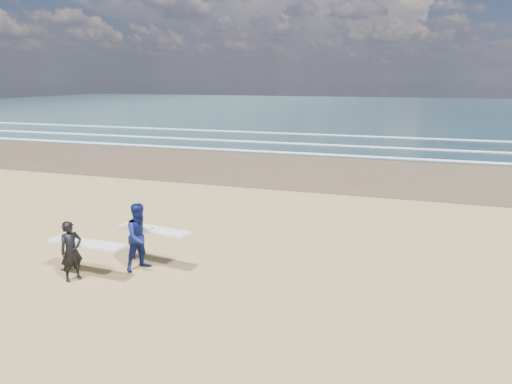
% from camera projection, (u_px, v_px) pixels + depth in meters
% --- Properties ---
extents(ocean, '(220.00, 100.00, 0.02)m').
position_uv_depth(ocean, '(491.00, 112.00, 71.71)').
color(ocean, '#182F36').
rests_on(ocean, ground).
extents(surfer_near, '(2.22, 1.01, 1.63)m').
position_uv_depth(surfer_near, '(74.00, 250.00, 12.01)').
color(surfer_near, black).
rests_on(surfer_near, ground).
extents(surfer_far, '(2.25, 1.34, 1.91)m').
position_uv_depth(surfer_far, '(141.00, 236.00, 12.64)').
color(surfer_far, '#0D164D').
rests_on(surfer_far, ground).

